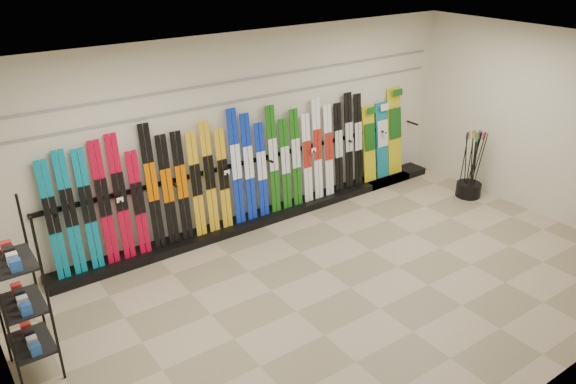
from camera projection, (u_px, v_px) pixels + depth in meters
floor at (350, 288)px, 7.41m from camera, size 8.00×8.00×0.00m
back_wall at (248, 131)px, 8.64m from camera, size 8.00×0.00×8.00m
right_wall at (545, 125)px, 8.89m from camera, size 0.00×5.00×5.00m
ceiling at (363, 59)px, 6.16m from camera, size 8.00×8.00×0.00m
ski_rack_base at (269, 215)px, 9.20m from camera, size 8.00×0.40×0.12m
skis at (229, 174)px, 8.48m from camera, size 5.36×0.21×1.83m
snowboards at (383, 138)px, 10.28m from camera, size 0.94×0.25×1.60m
accessory_rack at (20, 295)px, 5.63m from camera, size 0.40×0.60×1.91m
pole_bin at (468, 190)px, 9.96m from camera, size 0.43×0.43×0.25m
ski_poles at (472, 164)px, 9.76m from camera, size 0.39×0.26×1.18m
slatwall_rail_0 at (247, 99)px, 8.41m from camera, size 7.60×0.02×0.03m
slatwall_rail_1 at (247, 79)px, 8.29m from camera, size 7.60×0.02×0.03m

